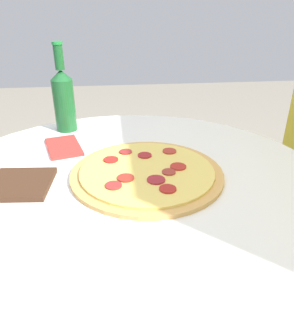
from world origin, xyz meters
name	(u,v)px	position (x,y,z in m)	size (l,w,h in m)	color
table	(131,251)	(0.00, 0.00, 0.53)	(0.99, 0.99, 0.73)	white
pizza	(147,172)	(-0.04, 0.05, 0.73)	(0.37, 0.37, 0.02)	tan
beer_bottle	(64,98)	(-0.37, -0.18, 0.83)	(0.07, 0.07, 0.27)	#195628
pizza_paddle	(8,184)	(-0.02, -0.27, 0.73)	(0.15, 0.27, 0.02)	#422819
napkin	(64,147)	(-0.22, -0.17, 0.73)	(0.16, 0.12, 0.01)	red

